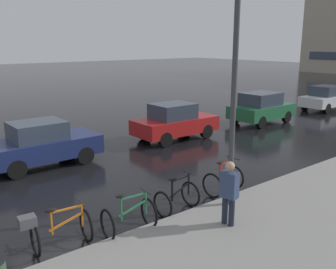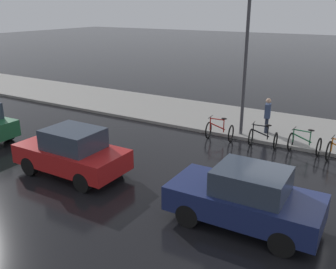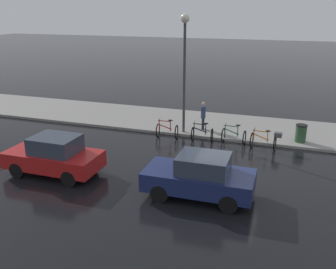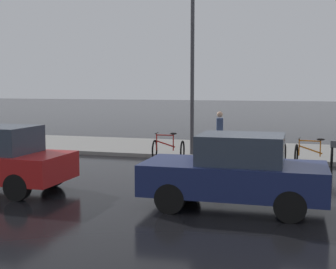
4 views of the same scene
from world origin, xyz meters
The scene contains 9 objects.
ground_plane centered at (0.00, 0.00, 0.00)m, with size 140.00×140.00×0.00m, color black.
sidewalk_kerb centered at (6.00, 10.00, 0.07)m, with size 4.80×60.00×0.14m, color gray.
bicycle_nearest centered at (3.12, -1.23, 0.50)m, with size 0.85×1.47×0.97m.
bicycle_second centered at (3.47, 0.40, 0.41)m, with size 0.80×1.19×1.01m.
bicycle_third centered at (3.28, 2.00, 0.39)m, with size 0.78×1.12×0.98m.
bicycle_farthest centered at (3.16, 3.86, 0.41)m, with size 0.83×1.13×1.01m.
car_navy centered at (-2.62, 0.63, 0.80)m, with size 1.86×3.95×1.62m.
pedestrian centered at (4.77, 2.32, 0.95)m, with size 0.44×0.32×1.69m.
streetlamp centered at (4.00, 3.21, 4.28)m, with size 0.45×0.45×6.25m.
Camera 4 is at (-12.62, -0.82, 2.67)m, focal length 50.00 mm.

